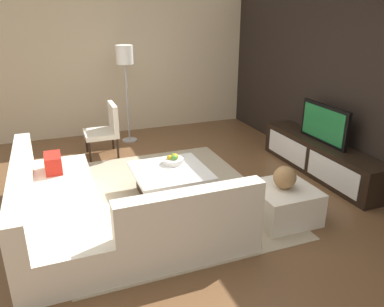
{
  "coord_description": "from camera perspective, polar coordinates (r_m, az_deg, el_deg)",
  "views": [
    {
      "loc": [
        4.14,
        -1.23,
        2.32
      ],
      "look_at": [
        -0.2,
        0.44,
        0.52
      ],
      "focal_mm": 35.04,
      "sensor_mm": 36.0,
      "label": 1
    }
  ],
  "objects": [
    {
      "name": "floor_lamp",
      "position": [
        6.82,
        -10.18,
        13.56
      ],
      "size": [
        0.3,
        0.3,
        1.74
      ],
      "color": "#A5A5AA",
      "rests_on": "ground"
    },
    {
      "name": "ground_plane",
      "position": [
        4.9,
        -3.99,
        -7.12
      ],
      "size": [
        14.0,
        14.0,
        0.0
      ],
      "primitive_type": "plane",
      "color": "brown"
    },
    {
      "name": "area_rug",
      "position": [
        4.98,
        -4.34,
        -6.56
      ],
      "size": [
        3.09,
        2.56,
        0.01
      ],
      "primitive_type": "cube",
      "color": "tan",
      "rests_on": "ground"
    },
    {
      "name": "television",
      "position": [
        5.72,
        19.46,
        4.28
      ],
      "size": [
        0.95,
        0.06,
        0.55
      ],
      "color": "black",
      "rests_on": "media_console"
    },
    {
      "name": "fruit_bowl",
      "position": [
        5.01,
        -2.87,
        -0.97
      ],
      "size": [
        0.28,
        0.28,
        0.14
      ],
      "color": "silver",
      "rests_on": "coffee_table"
    },
    {
      "name": "feature_wall_back",
      "position": [
        5.78,
        22.56,
        10.45
      ],
      "size": [
        6.4,
        0.12,
        2.8
      ],
      "primitive_type": "cube",
      "color": "black",
      "rests_on": "ground"
    },
    {
      "name": "decorative_ball",
      "position": [
        4.38,
        13.95,
        -3.55
      ],
      "size": [
        0.26,
        0.26,
        0.26
      ],
      "primitive_type": "sphere",
      "color": "#997247",
      "rests_on": "ottoman"
    },
    {
      "name": "media_console",
      "position": [
        5.88,
        18.84,
        -0.62
      ],
      "size": [
        2.29,
        0.45,
        0.5
      ],
      "color": "black",
      "rests_on": "ground"
    },
    {
      "name": "accent_chair_near",
      "position": [
        6.4,
        -12.93,
        3.99
      ],
      "size": [
        0.54,
        0.53,
        0.87
      ],
      "rotation": [
        0.0,
        0.0,
        -0.12
      ],
      "color": "black",
      "rests_on": "ground"
    },
    {
      "name": "side_wall_left",
      "position": [
        7.53,
        -10.24,
        13.84
      ],
      "size": [
        0.12,
        5.2,
        2.8
      ],
      "primitive_type": "cube",
      "color": "beige",
      "rests_on": "ground"
    },
    {
      "name": "sectional_couch",
      "position": [
        4.18,
        -13.99,
        -8.84
      ],
      "size": [
        2.44,
        2.29,
        0.79
      ],
      "color": "beige",
      "rests_on": "ground"
    },
    {
      "name": "ottoman",
      "position": [
        4.53,
        13.58,
        -7.36
      ],
      "size": [
        0.7,
        0.7,
        0.4
      ],
      "primitive_type": "cube",
      "color": "beige",
      "rests_on": "ground"
    },
    {
      "name": "coffee_table",
      "position": [
        4.92,
        -3.28,
        -4.35
      ],
      "size": [
        0.95,
        0.94,
        0.38
      ],
      "color": "black",
      "rests_on": "ground"
    }
  ]
}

